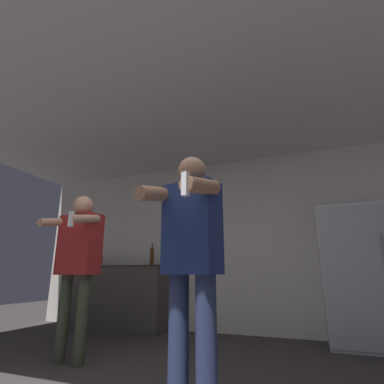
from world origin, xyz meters
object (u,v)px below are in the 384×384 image
(bottle_amber_bourbon, at_px, (100,260))
(person_man_side, at_px, (78,255))
(bottle_brown_liquor, at_px, (90,260))
(bottle_green_wine, at_px, (152,256))
(refrigerator, at_px, (357,275))
(person_woman_foreground, at_px, (191,253))

(bottle_amber_bourbon, distance_m, person_man_side, 2.00)
(bottle_brown_liquor, relative_size, person_man_side, 0.17)
(bottle_green_wine, height_order, person_man_side, person_man_side)
(refrigerator, distance_m, bottle_green_wine, 2.78)
(person_woman_foreground, bearing_deg, bottle_brown_liquor, 139.82)
(refrigerator, xyz_separation_m, bottle_brown_liquor, (-3.94, 0.02, 0.23))
(bottle_amber_bourbon, bearing_deg, person_man_side, -58.28)
(bottle_amber_bourbon, height_order, bottle_green_wine, bottle_green_wine)
(bottle_brown_liquor, xyz_separation_m, person_woman_foreground, (2.73, -2.30, -0.10))
(bottle_amber_bourbon, bearing_deg, person_woman_foreground, -42.46)
(refrigerator, relative_size, person_man_side, 1.00)
(person_woman_foreground, bearing_deg, person_man_side, 157.55)
(person_man_side, bearing_deg, bottle_brown_liquor, 126.58)
(refrigerator, distance_m, person_man_side, 3.17)
(refrigerator, xyz_separation_m, person_woman_foreground, (-1.21, -2.29, 0.13))
(bottle_brown_liquor, height_order, person_man_side, person_man_side)
(bottle_brown_liquor, bearing_deg, person_woman_foreground, -40.18)
(refrigerator, bearing_deg, bottle_amber_bourbon, 179.74)
(bottle_green_wine, bearing_deg, bottle_amber_bourbon, 180.00)
(bottle_green_wine, distance_m, bottle_brown_liquor, 1.17)
(bottle_brown_liquor, height_order, person_woman_foreground, person_woman_foreground)
(refrigerator, distance_m, person_woman_foreground, 2.59)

